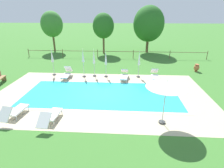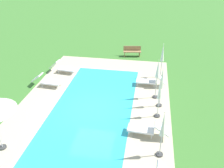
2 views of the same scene
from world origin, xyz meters
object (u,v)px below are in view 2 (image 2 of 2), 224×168
(patio_umbrella_closed_row_mid_east, at_px, (160,92))
(wooden_bench_lawn_side, at_px, (132,51))
(patio_umbrella_closed_row_west, at_px, (162,82))
(sun_lounger_south_near_corner, at_px, (147,129))
(sun_lounger_north_end, at_px, (63,68))
(sun_lounger_north_mid, at_px, (47,81))
(sun_lounger_north_near_steps, at_px, (150,80))
(patio_umbrella_closed_row_centre, at_px, (162,56))
(patio_umbrella_closed_row_mid_west, at_px, (163,129))
(patio_umbrella_closed_row_east, at_px, (158,73))

(patio_umbrella_closed_row_mid_east, bearing_deg, wooden_bench_lawn_side, -165.71)
(patio_umbrella_closed_row_west, bearing_deg, sun_lounger_south_near_corner, -13.04)
(patio_umbrella_closed_row_mid_east, bearing_deg, sun_lounger_south_near_corner, -17.44)
(sun_lounger_south_near_corner, bearing_deg, sun_lounger_north_end, -133.36)
(patio_umbrella_closed_row_mid_east, height_order, wooden_bench_lawn_side, patio_umbrella_closed_row_mid_east)
(patio_umbrella_closed_row_west, bearing_deg, sun_lounger_north_mid, -99.24)
(sun_lounger_north_near_steps, distance_m, patio_umbrella_closed_row_centre, 2.03)
(sun_lounger_north_mid, xyz_separation_m, patio_umbrella_closed_row_west, (1.21, 7.41, 1.22))
(patio_umbrella_closed_row_mid_west, relative_size, patio_umbrella_closed_row_east, 0.92)
(patio_umbrella_closed_row_west, bearing_deg, patio_umbrella_closed_row_mid_west, -0.06)
(sun_lounger_north_mid, height_order, patio_umbrella_closed_row_mid_west, patio_umbrella_closed_row_mid_west)
(sun_lounger_north_end, distance_m, patio_umbrella_closed_row_mid_west, 10.25)
(sun_lounger_north_near_steps, xyz_separation_m, sun_lounger_north_end, (-1.00, -6.46, -0.01))
(patio_umbrella_closed_row_centre, bearing_deg, sun_lounger_south_near_corner, -6.36)
(sun_lounger_south_near_corner, xyz_separation_m, patio_umbrella_closed_row_mid_west, (1.27, 0.62, 1.13))
(patio_umbrella_closed_row_west, xyz_separation_m, patio_umbrella_closed_row_east, (-0.91, -0.24, 0.11))
(patio_umbrella_closed_row_mid_west, bearing_deg, patio_umbrella_closed_row_west, 179.94)
(sun_lounger_north_near_steps, bearing_deg, sun_lounger_north_mid, -80.13)
(sun_lounger_north_mid, height_order, wooden_bench_lawn_side, wooden_bench_lawn_side)
(sun_lounger_north_mid, relative_size, sun_lounger_south_near_corner, 0.98)
(patio_umbrella_closed_row_centre, height_order, patio_umbrella_closed_row_mid_east, patio_umbrella_closed_row_centre)
(sun_lounger_north_near_steps, xyz_separation_m, patio_umbrella_closed_row_east, (1.48, 0.37, 1.32))
(patio_umbrella_closed_row_mid_west, bearing_deg, sun_lounger_south_near_corner, -154.08)
(sun_lounger_north_mid, relative_size, patio_umbrella_closed_row_west, 0.81)
(sun_lounger_north_mid, distance_m, patio_umbrella_closed_row_mid_east, 7.73)
(sun_lounger_south_near_corner, distance_m, patio_umbrella_closed_row_mid_east, 2.06)
(patio_umbrella_closed_row_east, height_order, wooden_bench_lawn_side, patio_umbrella_closed_row_east)
(wooden_bench_lawn_side, bearing_deg, patio_umbrella_closed_row_east, 17.31)
(patio_umbrella_closed_row_west, height_order, patio_umbrella_closed_row_centre, patio_umbrella_closed_row_centre)
(patio_umbrella_closed_row_west, distance_m, patio_umbrella_closed_row_east, 0.95)
(sun_lounger_north_mid, xyz_separation_m, wooden_bench_lawn_side, (-6.30, 5.12, 0.09))
(sun_lounger_north_near_steps, relative_size, sun_lounger_north_end, 0.95)
(patio_umbrella_closed_row_east, bearing_deg, patio_umbrella_closed_row_mid_east, 3.67)
(sun_lounger_north_mid, relative_size, wooden_bench_lawn_side, 1.31)
(patio_umbrella_closed_row_west, distance_m, patio_umbrella_closed_row_centre, 3.80)
(sun_lounger_north_end, xyz_separation_m, patio_umbrella_closed_row_west, (3.39, 7.06, 1.21))
(sun_lounger_north_near_steps, xyz_separation_m, sun_lounger_south_near_corner, (5.08, -0.02, -0.02))
(patio_umbrella_closed_row_east, bearing_deg, sun_lounger_north_mid, -92.35)
(sun_lounger_north_near_steps, bearing_deg, patio_umbrella_closed_row_centre, 153.40)
(sun_lounger_north_mid, xyz_separation_m, sun_lounger_north_end, (-2.19, 0.35, 0.01))
(sun_lounger_south_near_corner, bearing_deg, sun_lounger_north_mid, -119.84)
(sun_lounger_south_near_corner, distance_m, patio_umbrella_closed_row_centre, 6.65)
(sun_lounger_south_near_corner, height_order, patio_umbrella_closed_row_west, patio_umbrella_closed_row_west)
(patio_umbrella_closed_row_east, bearing_deg, wooden_bench_lawn_side, -162.69)
(sun_lounger_south_near_corner, bearing_deg, patio_umbrella_closed_row_mid_east, 162.56)
(sun_lounger_north_near_steps, height_order, sun_lounger_south_near_corner, sun_lounger_north_near_steps)
(sun_lounger_north_near_steps, relative_size, patio_umbrella_closed_row_east, 0.75)
(patio_umbrella_closed_row_centre, xyz_separation_m, patio_umbrella_closed_row_mid_east, (4.86, -0.21, -0.14))
(patio_umbrella_closed_row_mid_east, height_order, patio_umbrella_closed_row_east, patio_umbrella_closed_row_east)
(sun_lounger_north_near_steps, height_order, sun_lounger_north_mid, sun_lounger_north_near_steps)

